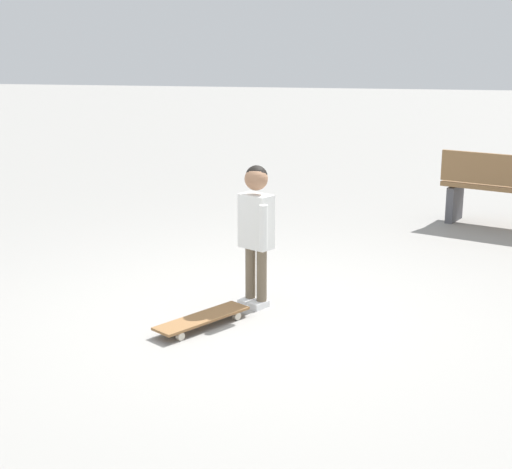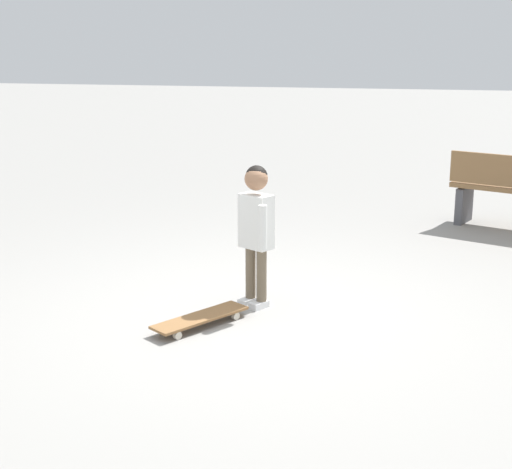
# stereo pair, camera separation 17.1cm
# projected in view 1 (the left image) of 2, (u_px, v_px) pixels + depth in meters

# --- Properties ---
(ground_plane) EXTENTS (50.00, 50.00, 0.00)m
(ground_plane) POSITION_uv_depth(u_px,v_px,m) (250.00, 316.00, 5.47)
(ground_plane) COLOR gray
(child_person) EXTENTS (0.28, 0.35, 1.06)m
(child_person) POSITION_uv_depth(u_px,v_px,m) (256.00, 220.00, 5.53)
(child_person) COLOR brown
(child_person) RESTS_ON ground
(skateboard) EXTENTS (0.57, 0.73, 0.07)m
(skateboard) POSITION_uv_depth(u_px,v_px,m) (202.00, 319.00, 5.26)
(skateboard) COLOR olive
(skateboard) RESTS_ON ground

